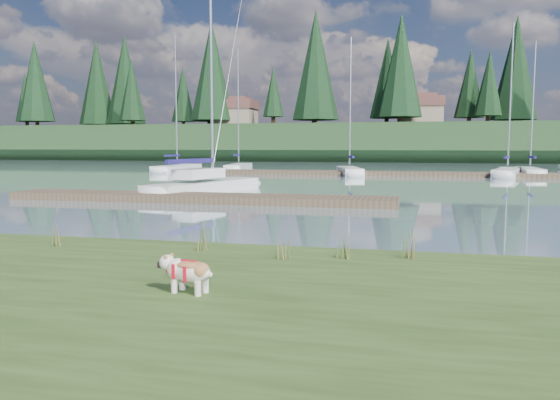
# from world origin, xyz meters

# --- Properties ---
(ground) EXTENTS (200.00, 200.00, 0.00)m
(ground) POSITION_xyz_m (0.00, 30.00, 0.00)
(ground) COLOR #7892A1
(ground) RESTS_ON ground
(bank) EXTENTS (60.00, 9.00, 0.35)m
(bank) POSITION_xyz_m (0.00, -6.00, 0.17)
(bank) COLOR #374F20
(bank) RESTS_ON ground
(ridge) EXTENTS (200.00, 20.00, 5.00)m
(ridge) POSITION_xyz_m (0.00, 73.00, 2.50)
(ridge) COLOR #1C3419
(ridge) RESTS_ON ground
(bulldog) EXTENTS (0.81, 0.41, 0.47)m
(bulldog) POSITION_xyz_m (1.54, -5.04, 0.65)
(bulldog) COLOR silver
(bulldog) RESTS_ON bank
(sailboat_main) EXTENTS (3.70, 8.37, 11.91)m
(sailboat_main) POSITION_xyz_m (-4.91, 13.27, 0.42)
(sailboat_main) COLOR white
(sailboat_main) RESTS_ON ground
(dock_near) EXTENTS (16.00, 2.00, 0.30)m
(dock_near) POSITION_xyz_m (-4.00, 9.00, 0.15)
(dock_near) COLOR #4C3D2C
(dock_near) RESTS_ON ground
(dock_far) EXTENTS (26.00, 2.20, 0.30)m
(dock_far) POSITION_xyz_m (2.00, 30.00, 0.15)
(dock_far) COLOR #4C3D2C
(dock_far) RESTS_ON ground
(sailboat_bg_0) EXTENTS (1.66, 8.13, 11.76)m
(sailboat_bg_0) POSITION_xyz_m (-15.02, 32.78, 0.32)
(sailboat_bg_0) COLOR white
(sailboat_bg_0) RESTS_ON ground
(sailboat_bg_1) EXTENTS (2.32, 7.42, 10.97)m
(sailboat_bg_1) POSITION_xyz_m (-10.69, 36.22, 0.33)
(sailboat_bg_1) COLOR white
(sailboat_bg_1) RESTS_ON ground
(sailboat_bg_2) EXTENTS (2.93, 7.00, 10.45)m
(sailboat_bg_2) POSITION_xyz_m (-0.21, 30.86, 0.33)
(sailboat_bg_2) COLOR white
(sailboat_bg_2) RESTS_ON ground
(sailboat_bg_3) EXTENTS (3.34, 7.65, 11.11)m
(sailboat_bg_3) POSITION_xyz_m (11.55, 31.67, 0.33)
(sailboat_bg_3) COLOR white
(sailboat_bg_3) RESTS_ON ground
(sailboat_bg_4) EXTENTS (1.59, 6.71, 9.97)m
(sailboat_bg_4) POSITION_xyz_m (13.18, 32.85, 0.33)
(sailboat_bg_4) COLOR white
(sailboat_bg_4) RESTS_ON ground
(weed_0) EXTENTS (0.17, 0.14, 0.71)m
(weed_0) POSITION_xyz_m (0.70, -2.36, 0.65)
(weed_0) COLOR #475B23
(weed_0) RESTS_ON bank
(weed_1) EXTENTS (0.17, 0.14, 0.44)m
(weed_1) POSITION_xyz_m (0.64, -2.03, 0.54)
(weed_1) COLOR #475B23
(weed_1) RESTS_ON bank
(weed_2) EXTENTS (0.17, 0.14, 0.56)m
(weed_2) POSITION_xyz_m (3.25, -2.42, 0.59)
(weed_2) COLOR #475B23
(weed_2) RESTS_ON bank
(weed_3) EXTENTS (0.17, 0.14, 0.48)m
(weed_3) POSITION_xyz_m (-2.24, -2.52, 0.55)
(weed_3) COLOR #475B23
(weed_3) RESTS_ON bank
(weed_4) EXTENTS (0.17, 0.14, 0.40)m
(weed_4) POSITION_xyz_m (2.25, -2.66, 0.52)
(weed_4) COLOR #475B23
(weed_4) RESTS_ON bank
(weed_5) EXTENTS (0.17, 0.14, 0.54)m
(weed_5) POSITION_xyz_m (4.34, -2.17, 0.58)
(weed_5) COLOR #475B23
(weed_5) RESTS_ON bank
(mud_lip) EXTENTS (60.00, 0.50, 0.14)m
(mud_lip) POSITION_xyz_m (0.00, -1.60, 0.07)
(mud_lip) COLOR #33281C
(mud_lip) RESTS_ON ground
(conifer_0) EXTENTS (5.72, 5.72, 14.15)m
(conifer_0) POSITION_xyz_m (-55.00, 67.00, 12.64)
(conifer_0) COLOR #382619
(conifer_0) RESTS_ON ridge
(conifer_1) EXTENTS (4.40, 4.40, 11.30)m
(conifer_1) POSITION_xyz_m (-40.00, 71.00, 11.28)
(conifer_1) COLOR #382619
(conifer_1) RESTS_ON ridge
(conifer_2) EXTENTS (6.60, 6.60, 16.05)m
(conifer_2) POSITION_xyz_m (-25.00, 68.00, 13.54)
(conifer_2) COLOR #382619
(conifer_2) RESTS_ON ridge
(conifer_3) EXTENTS (4.84, 4.84, 12.25)m
(conifer_3) POSITION_xyz_m (-10.00, 72.00, 11.74)
(conifer_3) COLOR #382619
(conifer_3) RESTS_ON ridge
(conifer_4) EXTENTS (6.16, 6.16, 15.10)m
(conifer_4) POSITION_xyz_m (3.00, 66.00, 13.09)
(conifer_4) COLOR #382619
(conifer_4) RESTS_ON ridge
(conifer_5) EXTENTS (3.96, 3.96, 10.35)m
(conifer_5) POSITION_xyz_m (15.00, 70.00, 10.83)
(conifer_5) COLOR #382619
(conifer_5) RESTS_ON ridge
(house_0) EXTENTS (6.30, 5.30, 4.65)m
(house_0) POSITION_xyz_m (-22.00, 70.00, 7.31)
(house_0) COLOR gray
(house_0) RESTS_ON ridge
(house_1) EXTENTS (6.30, 5.30, 4.65)m
(house_1) POSITION_xyz_m (6.00, 71.00, 7.31)
(house_1) COLOR gray
(house_1) RESTS_ON ridge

